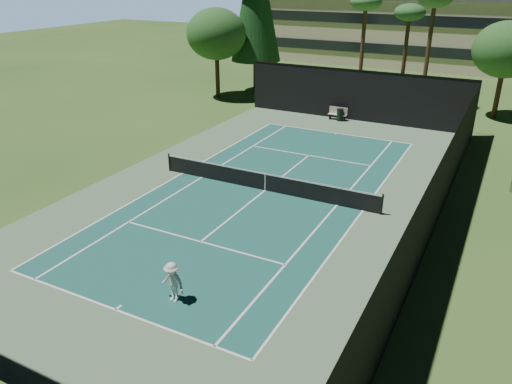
{
  "coord_description": "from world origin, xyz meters",
  "views": [
    {
      "loc": [
        11.08,
        -22.42,
        10.99
      ],
      "look_at": [
        1.0,
        -3.0,
        1.3
      ],
      "focal_mm": 35.0,
      "sensor_mm": 36.0,
      "label": 1
    }
  ],
  "objects_px": {
    "tennis_ball_c": "(285,171)",
    "park_bench": "(338,113)",
    "tennis_ball_b": "(204,173)",
    "trash_bin": "(340,115)",
    "player": "(173,282)",
    "tennis_ball_d": "(220,152)",
    "tennis_net": "(265,181)"
  },
  "relations": [
    {
      "from": "tennis_ball_c",
      "to": "park_bench",
      "type": "height_order",
      "value": "park_bench"
    },
    {
      "from": "tennis_ball_c",
      "to": "trash_bin",
      "type": "xyz_separation_m",
      "value": [
        -0.71,
        12.25,
        0.45
      ]
    },
    {
      "from": "tennis_ball_b",
      "to": "trash_bin",
      "type": "height_order",
      "value": "trash_bin"
    },
    {
      "from": "tennis_net",
      "to": "park_bench",
      "type": "distance_m",
      "value": 15.56
    },
    {
      "from": "player",
      "to": "tennis_ball_d",
      "type": "relative_size",
      "value": 26.26
    },
    {
      "from": "tennis_net",
      "to": "tennis_ball_b",
      "type": "bearing_deg",
      "value": 171.4
    },
    {
      "from": "player",
      "to": "tennis_ball_c",
      "type": "xyz_separation_m",
      "value": [
        -1.7,
        13.5,
        -0.76
      ]
    },
    {
      "from": "tennis_net",
      "to": "trash_bin",
      "type": "bearing_deg",
      "value": 93.41
    },
    {
      "from": "tennis_ball_d",
      "to": "trash_bin",
      "type": "distance_m",
      "value": 11.97
    },
    {
      "from": "trash_bin",
      "to": "tennis_ball_b",
      "type": "bearing_deg",
      "value": -103.37
    },
    {
      "from": "tennis_ball_c",
      "to": "trash_bin",
      "type": "bearing_deg",
      "value": 93.3
    },
    {
      "from": "tennis_ball_d",
      "to": "trash_bin",
      "type": "xyz_separation_m",
      "value": [
        4.57,
        11.06,
        0.45
      ]
    },
    {
      "from": "tennis_net",
      "to": "tennis_ball_b",
      "type": "height_order",
      "value": "tennis_net"
    },
    {
      "from": "park_bench",
      "to": "trash_bin",
      "type": "height_order",
      "value": "park_bench"
    },
    {
      "from": "tennis_ball_d",
      "to": "trash_bin",
      "type": "relative_size",
      "value": 0.06
    },
    {
      "from": "tennis_ball_c",
      "to": "park_bench",
      "type": "xyz_separation_m",
      "value": [
        -0.97,
        12.47,
        0.52
      ]
    },
    {
      "from": "tennis_net",
      "to": "player",
      "type": "relative_size",
      "value": 8.16
    },
    {
      "from": "tennis_net",
      "to": "tennis_ball_d",
      "type": "relative_size",
      "value": 214.29
    },
    {
      "from": "tennis_ball_d",
      "to": "player",
      "type": "bearing_deg",
      "value": -64.59
    },
    {
      "from": "tennis_ball_b",
      "to": "player",
      "type": "bearing_deg",
      "value": -62.11
    },
    {
      "from": "park_bench",
      "to": "tennis_net",
      "type": "bearing_deg",
      "value": -85.66
    },
    {
      "from": "tennis_ball_c",
      "to": "park_bench",
      "type": "bearing_deg",
      "value": 94.45
    },
    {
      "from": "player",
      "to": "tennis_net",
      "type": "bearing_deg",
      "value": 107.15
    },
    {
      "from": "tennis_ball_b",
      "to": "tennis_ball_c",
      "type": "relative_size",
      "value": 0.96
    },
    {
      "from": "player",
      "to": "tennis_ball_d",
      "type": "xyz_separation_m",
      "value": [
        -6.98,
        14.69,
        -0.76
      ]
    },
    {
      "from": "tennis_net",
      "to": "trash_bin",
      "type": "height_order",
      "value": "tennis_net"
    },
    {
      "from": "player",
      "to": "tennis_ball_c",
      "type": "bearing_deg",
      "value": 106.19
    },
    {
      "from": "tennis_ball_b",
      "to": "tennis_ball_c",
      "type": "height_order",
      "value": "tennis_ball_c"
    },
    {
      "from": "tennis_ball_b",
      "to": "park_bench",
      "type": "relative_size",
      "value": 0.04
    },
    {
      "from": "player",
      "to": "park_bench",
      "type": "bearing_deg",
      "value": 104.88
    },
    {
      "from": "player",
      "to": "trash_bin",
      "type": "xyz_separation_m",
      "value": [
        -2.41,
        25.75,
        -0.31
      ]
    },
    {
      "from": "tennis_ball_d",
      "to": "tennis_ball_b",
      "type": "bearing_deg",
      "value": -72.94
    }
  ]
}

